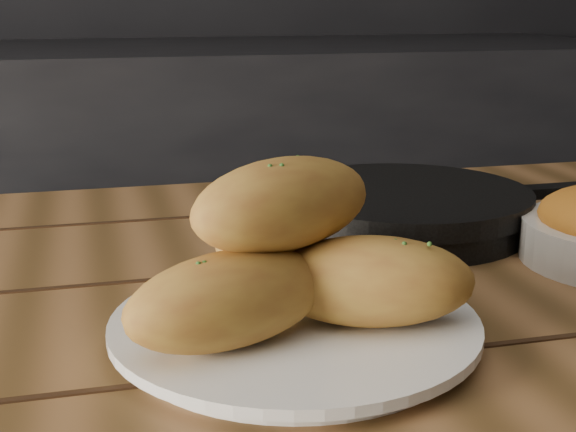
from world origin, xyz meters
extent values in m
cube|color=brown|center=(0.41, 0.68, 0.73)|extent=(1.39, 0.94, 0.04)
cylinder|color=white|center=(0.44, 0.62, 0.76)|extent=(0.25, 0.25, 0.01)
cylinder|color=white|center=(0.44, 0.62, 0.76)|extent=(0.27, 0.27, 0.01)
ellipsoid|color=#AE8430|center=(0.38, 0.59, 0.80)|extent=(0.17, 0.12, 0.07)
ellipsoid|color=#AE8430|center=(0.49, 0.60, 0.80)|extent=(0.16, 0.11, 0.07)
ellipsoid|color=#AE8430|center=(0.43, 0.68, 0.80)|extent=(0.11, 0.16, 0.07)
ellipsoid|color=#AE8430|center=(0.43, 0.62, 0.86)|extent=(0.16, 0.12, 0.07)
cylinder|color=black|center=(0.62, 0.87, 0.77)|extent=(0.26, 0.26, 0.03)
cylinder|color=black|center=(0.62, 0.87, 0.79)|extent=(0.27, 0.27, 0.02)
cube|color=black|center=(0.83, 0.88, 0.78)|extent=(0.14, 0.03, 0.01)
camera|label=1|loc=(0.30, 0.10, 1.00)|focal=50.00mm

